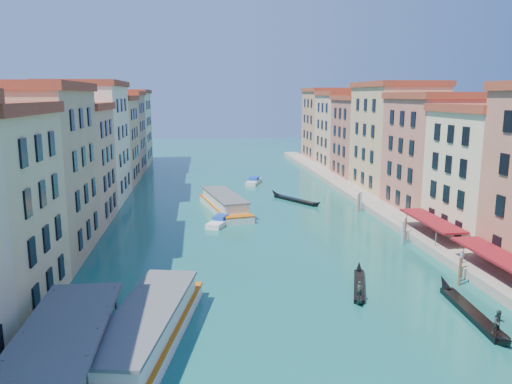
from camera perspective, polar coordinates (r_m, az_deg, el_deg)
left_bank_palazzos at (r=86.39m, az=-19.45°, el=4.51°), size 12.80×128.40×21.00m
right_bank_palazzos at (r=92.30m, az=17.01°, el=5.06°), size 12.80×128.40×21.00m
quay at (r=90.78m, az=12.06°, el=-0.70°), size 4.00×140.00×1.00m
restaurant_awnings at (r=53.54m, az=26.90°, el=-7.12°), size 3.20×44.55×3.12m
vaporetto_stop at (r=36.65m, az=-21.16°, el=-17.61°), size 5.40×16.40×3.65m
mooring_poles_right at (r=57.21m, az=20.96°, el=-7.29°), size 1.44×54.24×3.20m
mooring_poles_left at (r=37.41m, az=-25.03°, el=-17.55°), size 0.24×8.24×3.20m
vaporetto_near at (r=39.46m, az=-12.37°, el=-15.10°), size 8.48×20.69×3.00m
vaporetto_far at (r=81.12m, az=-3.62°, el=-1.32°), size 7.95×19.33×2.80m
gondola_fore at (r=50.67m, az=11.71°, el=-10.27°), size 4.07×10.42×2.14m
gondola_right at (r=47.25m, az=23.56°, el=-12.39°), size 2.03×13.49×2.69m
gondola_far at (r=88.89m, az=4.38°, el=-0.81°), size 7.82×11.82×1.88m
motorboat_mid at (r=73.01m, az=-4.09°, el=-3.31°), size 4.49×6.75×1.34m
motorboat_far at (r=106.17m, az=-0.26°, el=1.25°), size 4.17×7.08×1.40m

